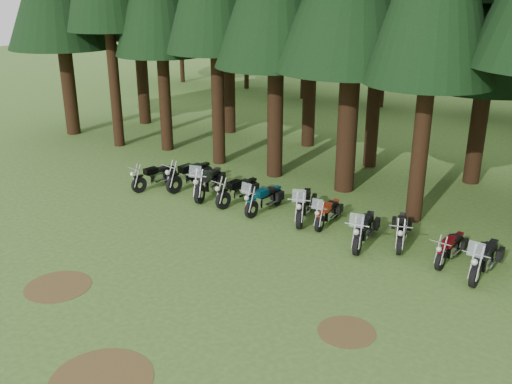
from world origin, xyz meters
TOP-DOWN VIEW (x-y plane):
  - ground at (0.00, 0.00)m, footprint 120.00×120.00m
  - decid_0 at (-22.10, 25.26)m, footprint 8.00×7.78m
  - decid_1 at (-15.99, 25.76)m, footprint 7.91×7.69m
  - decid_2 at (-10.43, 24.78)m, footprint 6.72×6.53m
  - decid_3 at (-4.71, 25.13)m, footprint 6.12×5.95m
  - decid_4 at (1.58, 26.32)m, footprint 5.93×5.76m
  - dirt_patch_0 at (-3.00, -2.00)m, footprint 1.80×1.80m
  - dirt_patch_1 at (4.50, 0.50)m, footprint 1.40×1.40m
  - dirt_patch_2 at (1.00, -4.00)m, footprint 2.20×2.20m
  - motorcycle_0 at (-6.33, 5.34)m, footprint 0.55×2.16m
  - motorcycle_1 at (-5.18, 6.17)m, footprint 0.45×2.45m
  - motorcycle_2 at (-3.99, 5.85)m, footprint 0.99×2.49m
  - motorcycle_3 at (-2.57, 5.86)m, footprint 0.44×2.25m
  - motorcycle_4 at (-1.31, 5.72)m, footprint 0.45×2.20m
  - motorcycle_5 at (0.23, 5.88)m, footprint 1.13×2.34m
  - motorcycle_6 at (1.14, 5.95)m, footprint 0.44×1.99m
  - motorcycle_7 at (2.81, 5.17)m, footprint 0.72×2.34m
  - motorcycle_8 at (3.78, 5.87)m, footprint 0.79×2.07m
  - motorcycle_9 at (5.42, 5.55)m, footprint 0.34×1.97m
  - motorcycle_10 at (6.47, 5.20)m, footprint 0.44×2.31m

SIDE VIEW (x-z plane):
  - ground at x=0.00m, z-range 0.00..0.00m
  - dirt_patch_0 at x=-3.00m, z-range 0.00..0.01m
  - dirt_patch_1 at x=4.50m, z-range 0.00..0.01m
  - dirt_patch_2 at x=1.00m, z-range 0.00..0.01m
  - motorcycle_9 at x=5.42m, z-range 0.01..0.81m
  - motorcycle_6 at x=1.14m, z-range -0.21..1.04m
  - motorcycle_8 at x=3.78m, z-range 0.01..0.88m
  - motorcycle_0 at x=-6.33m, z-range 0.01..0.89m
  - motorcycle_4 at x=-1.31m, z-range -0.23..1.15m
  - motorcycle_3 at x=-2.57m, z-range 0.01..0.92m
  - motorcycle_10 at x=6.47m, z-range -0.24..1.21m
  - motorcycle_7 at x=2.81m, z-range -0.24..1.23m
  - motorcycle_5 at x=0.23m, z-range -0.25..1.26m
  - motorcycle_1 at x=-5.18m, z-range 0.01..1.01m
  - motorcycle_2 at x=-3.99m, z-range -0.26..1.32m
  - decid_4 at x=1.58m, z-range 0.67..8.07m
  - decid_3 at x=-4.71m, z-range 0.69..8.34m
  - decid_2 at x=-10.43m, z-range 0.76..9.15m
  - decid_1 at x=-15.99m, z-range 0.89..10.77m
  - decid_0 at x=-22.10m, z-range 0.90..10.90m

